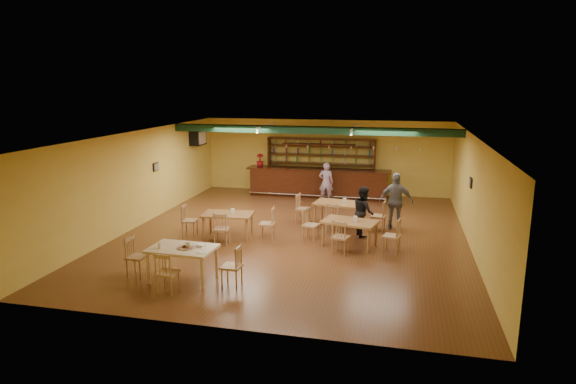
% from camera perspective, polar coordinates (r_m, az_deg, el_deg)
% --- Properties ---
extents(floor, '(12.00, 12.00, 0.00)m').
position_cam_1_polar(floor, '(14.86, 0.70, -4.88)').
color(floor, brown).
rests_on(floor, ground).
extents(ceiling_beam, '(10.00, 0.30, 0.25)m').
position_cam_1_polar(ceiling_beam, '(17.01, 2.76, 7.17)').
color(ceiling_beam, '#11331D').
rests_on(ceiling_beam, ceiling).
extents(track_rail_left, '(0.05, 2.50, 0.05)m').
position_cam_1_polar(track_rail_left, '(17.99, -2.59, 7.68)').
color(track_rail_left, silver).
rests_on(track_rail_left, ceiling).
extents(track_rail_right, '(0.05, 2.50, 0.05)m').
position_cam_1_polar(track_rail_right, '(17.41, 7.70, 7.43)').
color(track_rail_right, silver).
rests_on(track_rail_right, ceiling).
extents(ac_unit, '(0.34, 0.70, 0.48)m').
position_cam_1_polar(ac_unit, '(19.80, -10.38, 6.21)').
color(ac_unit, silver).
rests_on(ac_unit, wall_left).
extents(picture_left, '(0.04, 0.34, 0.28)m').
position_cam_1_polar(picture_left, '(17.10, -15.05, 2.83)').
color(picture_left, black).
rests_on(picture_left, wall_left).
extents(picture_right, '(0.04, 0.34, 0.28)m').
position_cam_1_polar(picture_right, '(14.75, 20.38, 1.01)').
color(picture_right, black).
rests_on(picture_right, wall_right).
extents(bar_counter, '(5.69, 0.85, 1.13)m').
position_cam_1_polar(bar_counter, '(19.66, 3.49, 1.08)').
color(bar_counter, '#37170B').
rests_on(bar_counter, ground).
extents(back_bar_hutch, '(4.40, 0.40, 2.28)m').
position_cam_1_polar(back_bar_hutch, '(20.17, 3.81, 3.02)').
color(back_bar_hutch, '#37170B').
rests_on(back_bar_hutch, ground).
extents(poinsettia, '(0.38, 0.38, 0.52)m').
position_cam_1_polar(poinsettia, '(20.05, -3.26, 3.70)').
color(poinsettia, maroon).
rests_on(poinsettia, bar_counter).
extents(dining_table_b, '(1.67, 1.14, 0.78)m').
position_cam_1_polar(dining_table_b, '(15.63, 5.98, -2.60)').
color(dining_table_b, olive).
rests_on(dining_table_b, ground).
extents(dining_table_c, '(1.51, 0.99, 0.72)m').
position_cam_1_polar(dining_table_c, '(14.59, -6.94, -3.84)').
color(dining_table_c, olive).
rests_on(dining_table_c, ground).
extents(dining_table_d, '(1.62, 1.19, 0.73)m').
position_cam_1_polar(dining_table_d, '(13.79, 7.14, -4.78)').
color(dining_table_d, olive).
rests_on(dining_table_d, ground).
extents(near_table, '(1.51, 1.00, 0.79)m').
position_cam_1_polar(near_table, '(11.61, -12.05, -8.14)').
color(near_table, '#D5B68F').
rests_on(near_table, ground).
extents(pizza_tray, '(0.42, 0.42, 0.01)m').
position_cam_1_polar(pizza_tray, '(11.43, -11.66, -6.30)').
color(pizza_tray, silver).
rests_on(pizza_tray, near_table).
extents(parmesan_shaker, '(0.08, 0.08, 0.11)m').
position_cam_1_polar(parmesan_shaker, '(11.53, -14.63, -6.04)').
color(parmesan_shaker, '#EAE5C6').
rests_on(parmesan_shaker, near_table).
extents(napkin_stack, '(0.24, 0.20, 0.03)m').
position_cam_1_polar(napkin_stack, '(11.51, -10.03, -6.07)').
color(napkin_stack, white).
rests_on(napkin_stack, near_table).
extents(pizza_server, '(0.33, 0.11, 0.00)m').
position_cam_1_polar(pizza_server, '(11.41, -10.83, -6.25)').
color(pizza_server, silver).
rests_on(pizza_server, pizza_tray).
extents(side_plate, '(0.23, 0.23, 0.01)m').
position_cam_1_polar(side_plate, '(11.07, -9.87, -6.87)').
color(side_plate, white).
rests_on(side_plate, near_table).
extents(patron_bar, '(0.57, 0.38, 1.52)m').
position_cam_1_polar(patron_bar, '(18.76, 4.42, 1.12)').
color(patron_bar, '#7B4799').
rests_on(patron_bar, ground).
extents(patron_right_a, '(0.78, 0.87, 1.48)m').
position_cam_1_polar(patron_right_a, '(14.70, 8.72, -2.22)').
color(patron_right_a, black).
rests_on(patron_right_a, ground).
extents(patron_right_b, '(1.04, 0.45, 1.77)m').
position_cam_1_polar(patron_right_b, '(15.53, 12.38, -1.04)').
color(patron_right_b, slate).
rests_on(patron_right_b, ground).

